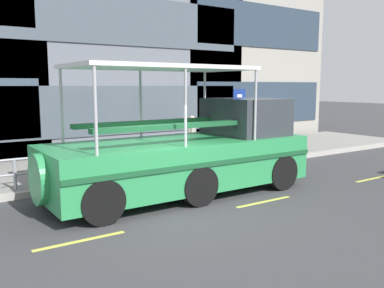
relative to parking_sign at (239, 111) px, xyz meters
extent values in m
plane|color=#3D3D3F|center=(-5.70, -4.18, -1.97)|extent=(120.00, 120.00, 0.00)
cube|color=gray|center=(-5.70, 1.42, -1.88)|extent=(32.00, 4.80, 0.18)
cube|color=#B2ADA3|center=(-5.70, -1.07, -1.88)|extent=(32.00, 0.18, 0.18)
cube|color=#DBD64C|center=(-8.10, -4.89, -1.96)|extent=(1.80, 0.12, 0.01)
cube|color=#DBD64C|center=(-3.30, -4.89, -1.96)|extent=(1.80, 0.12, 0.01)
cube|color=#DBD64C|center=(1.50, -4.89, -1.96)|extent=(1.80, 0.12, 0.01)
cube|color=#4C5660|center=(-3.46, 4.19, -0.07)|extent=(13.29, 0.06, 2.08)
cube|color=#4C5660|center=(-3.46, 4.19, 3.71)|extent=(13.29, 0.06, 2.08)
cube|color=#2D3D4C|center=(5.29, 4.19, 0.06)|extent=(8.70, 0.06, 2.23)
cube|color=#2D3D4C|center=(5.29, 4.19, 4.11)|extent=(8.70, 0.06, 2.23)
cylinder|color=#9EA0A8|center=(-4.26, -0.73, -0.97)|extent=(11.62, 0.07, 0.07)
cylinder|color=#9EA0A8|center=(-4.26, -0.73, -1.38)|extent=(11.62, 0.06, 0.06)
cylinder|color=#9EA0A8|center=(-8.41, -0.73, -1.38)|extent=(0.09, 0.09, 0.82)
cylinder|color=#9EA0A8|center=(-6.75, -0.73, -1.38)|extent=(0.09, 0.09, 0.82)
cylinder|color=#9EA0A8|center=(-5.09, -0.73, -1.38)|extent=(0.09, 0.09, 0.82)
cylinder|color=#9EA0A8|center=(-3.43, -0.73, -1.38)|extent=(0.09, 0.09, 0.82)
cylinder|color=#9EA0A8|center=(-1.77, -0.73, -1.38)|extent=(0.09, 0.09, 0.82)
cylinder|color=#9EA0A8|center=(-0.11, -0.73, -1.38)|extent=(0.09, 0.09, 0.82)
cylinder|color=#9EA0A8|center=(1.55, -0.73, -1.38)|extent=(0.09, 0.09, 0.82)
cylinder|color=#4C4F54|center=(0.00, 0.03, -0.49)|extent=(0.08, 0.08, 2.60)
cube|color=navy|center=(0.00, -0.02, 0.46)|extent=(0.60, 0.04, 0.76)
cube|color=white|center=(0.00, -0.04, 0.46)|extent=(0.24, 0.01, 0.36)
cube|color=#2D9351|center=(-4.68, -3.04, -1.08)|extent=(7.20, 2.61, 1.22)
cone|color=#2D9351|center=(-0.27, -3.04, -1.08)|extent=(1.62, 1.16, 1.16)
cylinder|color=#2D9351|center=(-8.28, -3.04, -1.08)|extent=(0.36, 1.16, 1.16)
cube|color=#19512C|center=(-4.68, -4.36, -0.93)|extent=(7.20, 0.04, 0.12)
sphere|color=white|center=(0.13, -3.04, -1.03)|extent=(0.22, 0.22, 0.22)
cube|color=#33383D|center=(-2.34, -3.04, 0.07)|extent=(1.80, 2.19, 1.07)
cube|color=silver|center=(-5.22, -3.04, 1.44)|extent=(4.68, 2.40, 0.10)
cylinder|color=#B2B2B7|center=(-3.00, -1.89, 0.46)|extent=(0.07, 0.07, 1.86)
cylinder|color=#B2B2B7|center=(-3.00, -4.18, 0.46)|extent=(0.07, 0.07, 1.86)
cylinder|color=#B2B2B7|center=(-5.22, -1.89, 0.46)|extent=(0.07, 0.07, 1.86)
cylinder|color=#B2B2B7|center=(-5.22, -4.18, 0.46)|extent=(0.07, 0.07, 1.86)
cylinder|color=#B2B2B7|center=(-7.44, -1.89, 0.46)|extent=(0.07, 0.07, 1.86)
cylinder|color=#B2B2B7|center=(-7.44, -4.18, 0.46)|extent=(0.07, 0.07, 1.86)
cube|color=#19512C|center=(-5.22, -2.41, -0.02)|extent=(4.30, 0.28, 0.12)
cube|color=#19512C|center=(-5.22, -3.66, -0.02)|extent=(4.30, 0.28, 0.12)
cylinder|color=black|center=(-1.98, -1.84, -1.47)|extent=(1.00, 0.28, 1.00)
cylinder|color=black|center=(-1.98, -4.24, -1.47)|extent=(1.00, 0.28, 1.00)
cylinder|color=black|center=(-4.86, -1.84, -1.47)|extent=(1.00, 0.28, 1.00)
cylinder|color=black|center=(-4.86, -4.24, -1.47)|extent=(1.00, 0.28, 1.00)
cylinder|color=black|center=(-7.38, -1.84, -1.47)|extent=(1.00, 0.28, 1.00)
cylinder|color=black|center=(-7.38, -4.24, -1.47)|extent=(1.00, 0.28, 1.00)
cylinder|color=#1E2338|center=(-1.78, 0.54, -1.38)|extent=(0.10, 0.10, 0.82)
cylinder|color=#1E2338|center=(-1.93, 0.48, -1.38)|extent=(0.10, 0.10, 0.82)
cube|color=#B7B2A8|center=(-1.85, 0.51, -0.68)|extent=(0.35, 0.29, 0.58)
cylinder|color=#B7B2A8|center=(-1.67, 0.59, -0.71)|extent=(0.07, 0.07, 0.52)
cylinder|color=#B7B2A8|center=(-2.04, 0.43, -0.71)|extent=(0.07, 0.07, 0.52)
sphere|color=beige|center=(-1.85, 0.51, -0.25)|extent=(0.23, 0.23, 0.23)
camera|label=1|loc=(-10.61, -12.39, 0.98)|focal=38.92mm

